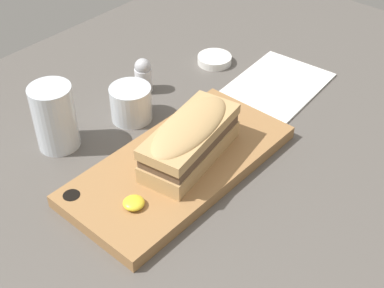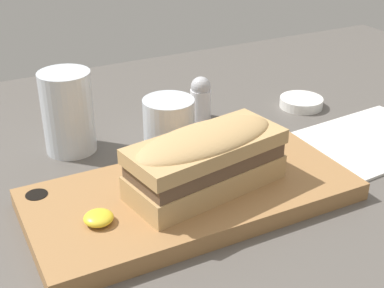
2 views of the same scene
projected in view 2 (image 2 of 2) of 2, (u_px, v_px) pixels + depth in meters
dining_table at (222, 197)px, 67.35cm from camera, size 145.14×104.94×2.00cm
serving_board at (191, 195)px, 64.06cm from camera, size 38.80×18.53×2.29cm
sandwich at (206, 157)px, 61.50cm from camera, size 19.72×10.87×7.61cm
mustard_dollop at (99, 218)px, 56.77cm from camera, size 3.22×3.22×1.29cm
water_glass at (68, 117)px, 74.46cm from camera, size 7.19×7.19×11.67cm
wine_glass at (166, 122)px, 77.68cm from camera, size 7.55×7.55×6.51cm
napkin at (372, 139)px, 79.12cm from camera, size 22.16×17.27×0.40cm
salt_shaker at (201, 98)px, 84.70cm from camera, size 3.34×3.34×7.03cm
condiment_dish at (301, 102)px, 90.02cm from camera, size 7.21×7.21×1.62cm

